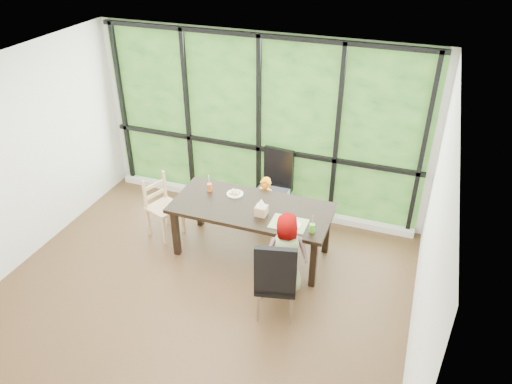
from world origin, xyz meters
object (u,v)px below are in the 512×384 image
at_px(dining_table, 252,230).
at_px(child_toddler, 265,205).
at_px(orange_cup, 210,187).
at_px(green_cup, 312,228).
at_px(chair_interior_leather, 276,276).
at_px(plate_near, 291,224).
at_px(chair_end_beech, 164,207).
at_px(chair_window_leather, 273,187).
at_px(tissue_box, 261,210).
at_px(plate_far, 235,194).
at_px(child_older, 285,253).

height_order(dining_table, child_toddler, child_toddler).
bearing_deg(dining_table, orange_cup, 165.25).
bearing_deg(green_cup, chair_interior_leather, -108.43).
bearing_deg(chair_interior_leather, plate_near, -98.57).
bearing_deg(orange_cup, child_toddler, 29.52).
bearing_deg(chair_end_beech, dining_table, -70.13).
distance_m(dining_table, plate_near, 0.75).
xyz_separation_m(chair_window_leather, plate_near, (0.60, -1.14, 0.22)).
distance_m(plate_near, tissue_box, 0.43).
bearing_deg(child_toddler, plate_far, -115.38).
height_order(dining_table, plate_far, plate_far).
xyz_separation_m(child_toddler, tissue_box, (0.18, -0.70, 0.38)).
bearing_deg(child_toddler, chair_end_beech, -139.80).
bearing_deg(chair_interior_leather, green_cup, -121.43).
distance_m(dining_table, orange_cup, 0.82).
xyz_separation_m(dining_table, child_older, (0.62, -0.53, 0.17)).
distance_m(chair_interior_leather, plate_near, 0.76).
xyz_separation_m(plate_near, tissue_box, (-0.42, 0.09, 0.05)).
distance_m(plate_far, green_cup, 1.30).
distance_m(chair_end_beech, orange_cup, 0.75).
distance_m(chair_end_beech, plate_near, 1.95).
xyz_separation_m(chair_window_leather, plate_far, (-0.32, -0.70, 0.22)).
bearing_deg(chair_end_beech, plate_near, -76.98).
distance_m(child_older, orange_cup, 1.50).
xyz_separation_m(chair_window_leather, chair_end_beech, (-1.32, -0.92, -0.09)).
bearing_deg(tissue_box, child_older, -41.85).
xyz_separation_m(chair_window_leather, chair_interior_leather, (0.66, -1.87, 0.00)).
height_order(child_toddler, green_cup, child_toddler).
relative_size(child_older, plate_near, 4.30).
bearing_deg(green_cup, orange_cup, 163.68).
distance_m(plate_far, tissue_box, 0.61).
distance_m(chair_window_leather, chair_interior_leather, 1.98).
distance_m(dining_table, green_cup, 1.02).
xyz_separation_m(dining_table, child_toddler, (0.00, 0.56, 0.06)).
bearing_deg(child_older, chair_interior_leather, 72.49).
distance_m(chair_end_beech, green_cup, 2.24).
xyz_separation_m(child_older, plate_near, (-0.02, 0.30, 0.21)).
relative_size(chair_window_leather, chair_interior_leather, 1.00).
distance_m(dining_table, child_toddler, 0.57).
distance_m(orange_cup, green_cup, 1.63).
xyz_separation_m(dining_table, green_cup, (0.88, -0.28, 0.43)).
distance_m(child_older, tissue_box, 0.65).
height_order(orange_cup, tissue_box, tissue_box).
xyz_separation_m(child_toddler, plate_far, (-0.32, -0.35, 0.32)).
bearing_deg(child_older, plate_near, -108.45).
bearing_deg(chair_window_leather, child_toddler, -84.18).
xyz_separation_m(dining_table, plate_far, (-0.32, 0.21, 0.38)).
bearing_deg(chair_interior_leather, child_older, -98.19).
relative_size(dining_table, tissue_box, 14.42).
distance_m(chair_end_beech, plate_far, 1.07).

